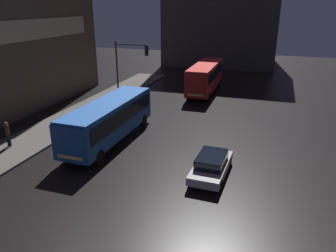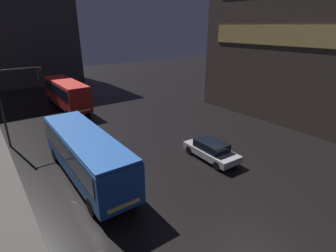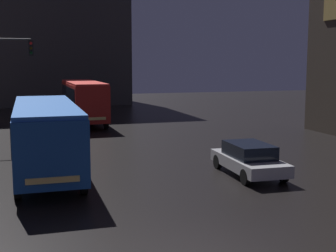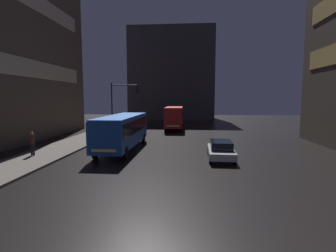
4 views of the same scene
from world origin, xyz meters
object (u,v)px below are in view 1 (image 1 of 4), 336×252
Objects in this scene: car_taxi at (211,165)px; traffic_light_main at (127,63)px; pedestrian_mid at (7,132)px; bus_near at (109,117)px; bus_far at (205,75)px.

traffic_light_main reaches higher than car_taxi.
pedestrian_mid is 12.97m from traffic_light_main.
bus_near is 1.04× the size of bus_far.
bus_far is at bearing -102.15° from bus_near.
bus_far reaches higher than pedestrian_mid.
bus_far is 19.89m from car_taxi.
pedestrian_mid is at bearing -108.32° from traffic_light_main.
bus_near reaches higher than car_taxi.
traffic_light_main reaches higher than bus_far.
pedestrian_mid is (-6.29, -3.47, -0.68)m from bus_near.
bus_far is 10.25m from traffic_light_main.
bus_near is at bearing -17.26° from car_taxi.
bus_near is 8.88m from car_taxi.
car_taxi is at bearing -46.85° from traffic_light_main.
pedestrian_mid is 0.29× the size of traffic_light_main.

